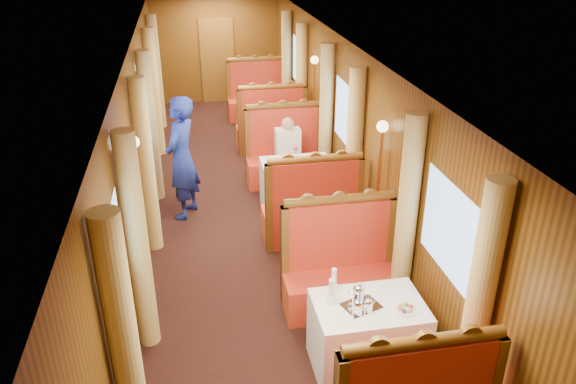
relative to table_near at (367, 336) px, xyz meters
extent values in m
cube|color=brown|center=(-0.75, 9.47, 0.62)|extent=(0.80, 0.04, 2.00)
cube|color=white|center=(0.00, 0.00, 0.00)|extent=(1.05, 0.72, 0.75)
cylinder|color=brown|center=(0.00, -1.17, 0.92)|extent=(1.23, 0.10, 0.10)
cube|color=#AD1317|center=(0.00, 0.95, -0.15)|extent=(1.30, 0.55, 0.45)
cube|color=#AD1317|center=(0.00, 1.17, 0.48)|extent=(1.30, 0.12, 0.80)
cylinder|color=brown|center=(0.00, 1.17, 0.92)|extent=(1.23, 0.10, 0.10)
cube|color=white|center=(0.00, 3.50, 0.00)|extent=(1.05, 0.72, 0.75)
cube|color=#AD1317|center=(0.00, 2.55, -0.15)|extent=(1.30, 0.55, 0.45)
cube|color=#AD1317|center=(0.00, 2.33, 0.48)|extent=(1.30, 0.12, 0.80)
cylinder|color=brown|center=(0.00, 2.33, 0.92)|extent=(1.23, 0.10, 0.10)
cube|color=#AD1317|center=(0.00, 4.45, -0.15)|extent=(1.30, 0.55, 0.45)
cube|color=#AD1317|center=(0.00, 4.67, 0.48)|extent=(1.30, 0.12, 0.80)
cylinder|color=brown|center=(0.00, 4.67, 0.92)|extent=(1.23, 0.10, 0.10)
cube|color=white|center=(0.00, 7.00, 0.00)|extent=(1.05, 0.72, 0.75)
cube|color=#AD1317|center=(0.00, 6.05, -0.15)|extent=(1.30, 0.55, 0.45)
cube|color=#AD1317|center=(0.00, 5.83, 0.48)|extent=(1.30, 0.12, 0.80)
cylinder|color=brown|center=(0.00, 5.83, 0.92)|extent=(1.23, 0.10, 0.10)
cube|color=#AD1317|center=(0.00, 7.95, -0.15)|extent=(1.30, 0.55, 0.45)
cube|color=#AD1317|center=(0.00, 8.16, 0.48)|extent=(1.30, 0.12, 0.80)
cylinder|color=brown|center=(0.00, 8.16, 0.92)|extent=(1.23, 0.10, 0.10)
cube|color=silver|center=(-0.09, -0.02, 0.38)|extent=(0.41, 0.36, 0.01)
cylinder|color=white|center=(0.29, -0.15, 0.38)|extent=(0.22, 0.22, 0.01)
cylinder|color=white|center=(-0.36, 0.09, 0.42)|extent=(0.08, 0.08, 0.08)
cylinder|color=white|center=(-0.36, 0.09, 0.55)|extent=(0.05, 0.05, 0.18)
cylinder|color=white|center=(-0.29, 0.26, 0.42)|extent=(0.08, 0.08, 0.08)
cylinder|color=white|center=(-0.29, 0.26, 0.55)|extent=(0.05, 0.05, 0.18)
cylinder|color=silver|center=(-0.02, 3.51, 0.45)|extent=(0.06, 0.06, 0.14)
cylinder|color=silver|center=(-0.01, 7.00, 0.45)|extent=(0.06, 0.06, 0.14)
cylinder|color=tan|center=(-2.13, -0.78, 0.80)|extent=(0.22, 0.22, 2.35)
cylinder|color=tan|center=(-2.13, 0.78, 0.80)|extent=(0.22, 0.22, 2.35)
cylinder|color=tan|center=(0.63, -0.78, 0.80)|extent=(0.22, 0.22, 2.35)
cylinder|color=tan|center=(0.63, 0.78, 0.80)|extent=(0.22, 0.22, 2.35)
cylinder|color=tan|center=(-2.13, 2.72, 0.80)|extent=(0.22, 0.22, 2.35)
cylinder|color=tan|center=(-2.13, 4.28, 0.80)|extent=(0.22, 0.22, 2.35)
cylinder|color=tan|center=(0.63, 2.72, 0.80)|extent=(0.22, 0.22, 2.35)
cylinder|color=tan|center=(0.63, 4.28, 0.80)|extent=(0.22, 0.22, 2.35)
cylinder|color=tan|center=(-2.13, 6.22, 0.80)|extent=(0.22, 0.22, 2.35)
cylinder|color=tan|center=(-2.13, 7.78, 0.80)|extent=(0.22, 0.22, 2.35)
cylinder|color=tan|center=(0.63, 6.22, 0.80)|extent=(0.22, 0.22, 2.35)
cylinder|color=tan|center=(0.63, 7.78, 0.80)|extent=(0.22, 0.22, 2.35)
cylinder|color=#BF8C3F|center=(-2.15, 1.75, 0.55)|extent=(0.04, 0.04, 1.85)
sphere|color=#FFD18C|center=(-2.15, 1.75, 1.50)|extent=(0.14, 0.14, 0.14)
cylinder|color=#BF8C3F|center=(0.65, 1.75, 0.55)|extent=(0.04, 0.04, 1.85)
sphere|color=#FFD18C|center=(0.65, 1.75, 1.50)|extent=(0.14, 0.14, 0.14)
cylinder|color=#BF8C3F|center=(-2.15, 5.25, 0.55)|extent=(0.04, 0.04, 1.85)
sphere|color=#FFD18C|center=(-2.15, 5.25, 1.50)|extent=(0.14, 0.14, 0.14)
cylinder|color=#BF8C3F|center=(0.65, 5.25, 0.55)|extent=(0.04, 0.04, 1.85)
sphere|color=#FFD18C|center=(0.65, 5.25, 1.50)|extent=(0.14, 0.14, 0.14)
imported|color=navy|center=(-1.69, 3.58, 0.54)|extent=(0.68, 0.79, 1.84)
cube|color=beige|center=(0.00, 4.26, 0.38)|extent=(0.40, 0.24, 0.55)
sphere|color=tan|center=(0.00, 4.26, 0.74)|extent=(0.20, 0.20, 0.20)
cube|color=beige|center=(0.00, 4.09, 0.15)|extent=(0.36, 0.30, 0.14)
camera|label=1|loc=(-1.54, -4.09, 3.64)|focal=35.00mm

